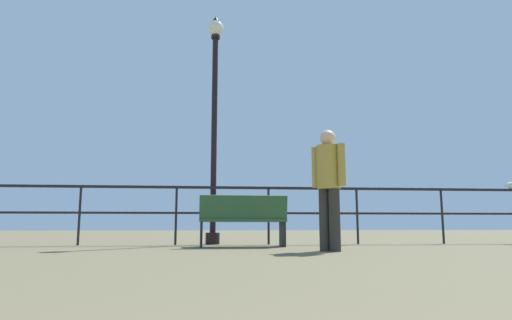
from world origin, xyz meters
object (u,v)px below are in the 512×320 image
bench_near_left (243,218)px  person_by_bench (329,181)px  lamppost_center (214,109)px  seagull_on_rail (512,185)px

bench_near_left → person_by_bench: bearing=-48.8°
bench_near_left → lamppost_center: 2.48m
bench_near_left → person_by_bench: person_by_bench is taller
lamppost_center → seagull_on_rail: 6.26m
seagull_on_rail → lamppost_center: bearing=178.0°
bench_near_left → lamppost_center: lamppost_center is taller
lamppost_center → seagull_on_rail: lamppost_center is taller
bench_near_left → person_by_bench: (1.14, -1.31, 0.52)m
bench_near_left → seagull_on_rail: size_ratio=3.62×
bench_near_left → lamppost_center: bearing=115.6°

